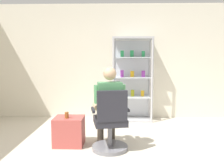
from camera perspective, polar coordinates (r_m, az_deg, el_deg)
back_wall at (r=5.44m, az=0.75°, el=5.63°), size 6.00×0.10×2.70m
display_cabinet_main at (r=5.24m, az=5.10°, el=1.36°), size 0.90×0.45×1.90m
office_chair at (r=3.50m, az=-0.40°, el=-10.55°), size 0.61×0.57×0.96m
seated_shopkeeper at (r=3.58m, az=-0.83°, el=-4.91°), size 0.54×0.61×1.29m
storage_crate at (r=3.85m, az=-10.78°, el=-11.61°), size 0.47×0.40×0.47m
tea_glass at (r=3.72m, az=-11.38°, el=-7.72°), size 0.06×0.06×0.10m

